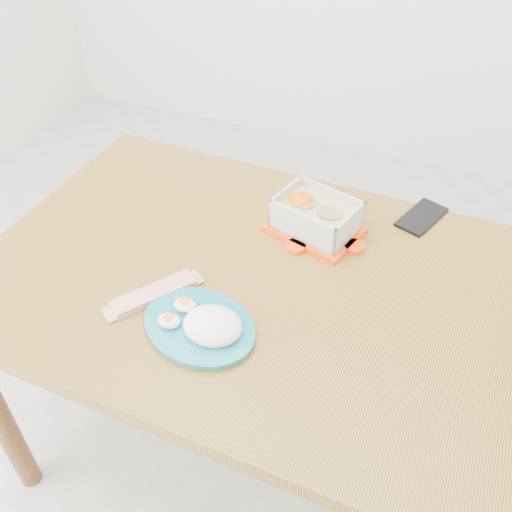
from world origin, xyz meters
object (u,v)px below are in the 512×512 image
at_px(dining_table, 256,303).
at_px(orange_fruit, 301,209).
at_px(smartphone, 422,217).
at_px(food_container, 316,217).
at_px(rice_plate, 203,324).

relative_size(dining_table, orange_fruit, 15.05).
height_order(dining_table, smartphone, smartphone).
xyz_separation_m(food_container, smartphone, (0.24, 0.15, -0.04)).
height_order(orange_fruit, rice_plate, orange_fruit).
height_order(food_container, rice_plate, food_container).
height_order(orange_fruit, smartphone, orange_fruit).
height_order(dining_table, rice_plate, rice_plate).
bearing_deg(food_container, dining_table, -94.67).
distance_m(food_container, rice_plate, 0.42).
bearing_deg(orange_fruit, rice_plate, -98.87).
relative_size(dining_table, rice_plate, 4.30).
bearing_deg(orange_fruit, food_container, -23.18).
relative_size(orange_fruit, smartphone, 0.58).
bearing_deg(food_container, smartphone, 47.93).
bearing_deg(smartphone, food_container, -127.57).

